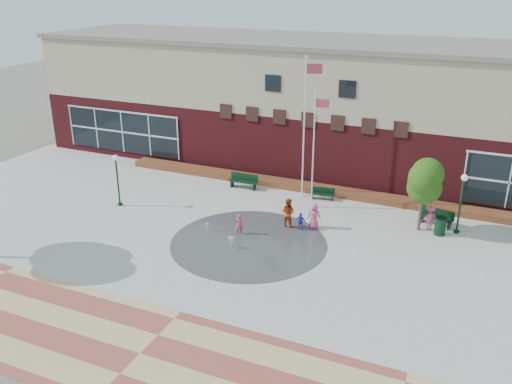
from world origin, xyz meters
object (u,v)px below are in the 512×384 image
at_px(flagpole_left, 305,121).
at_px(bench_left, 243,184).
at_px(child_splash, 239,224).
at_px(flagpole_right, 314,145).
at_px(trash_can, 440,226).

distance_m(flagpole_left, bench_left, 6.25).
xyz_separation_m(flagpole_left, child_splash, (-1.39, -6.73, -4.41)).
bearing_deg(flagpole_left, flagpole_right, -72.15).
height_order(flagpole_right, child_splash, flagpole_right).
distance_m(flagpole_left, trash_can, 10.16).
bearing_deg(bench_left, child_splash, -68.22).
relative_size(bench_left, child_splash, 1.65).
relative_size(flagpole_left, bench_left, 4.55).
distance_m(flagpole_right, child_splash, 6.73).
height_order(trash_can, child_splash, child_splash).
height_order(flagpole_left, bench_left, flagpole_left).
bearing_deg(flagpole_right, bench_left, 158.28).
bearing_deg(trash_can, flagpole_left, 165.05).
xyz_separation_m(flagpole_left, trash_can, (8.81, -2.35, -4.48)).
xyz_separation_m(flagpole_left, flagpole_right, (1.13, -1.52, -0.98)).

